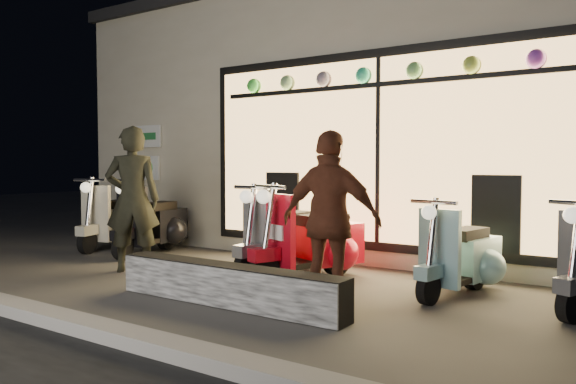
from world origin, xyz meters
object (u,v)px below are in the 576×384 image
scooter_red (319,242)px  man (132,199)px  graffiti_barrier (228,285)px  woman (331,220)px  scooter_silver (289,237)px

scooter_red → man: (-2.19, -0.97, 0.49)m
graffiti_barrier → woman: woman is taller
graffiti_barrier → scooter_silver: 1.88m
graffiti_barrier → scooter_red: (0.07, 1.62, 0.24)m
graffiti_barrier → man: man is taller
scooter_red → man: man is taller
graffiti_barrier → man: size_ratio=1.41×
scooter_red → woman: size_ratio=0.89×
scooter_red → woman: 1.51m
graffiti_barrier → man: bearing=163.0°
graffiti_barrier → scooter_silver: size_ratio=1.73×
woman → scooter_red: bearing=-59.6°
graffiti_barrier → man: (-2.13, 0.65, 0.73)m
man → scooter_silver: bearing=173.0°
graffiti_barrier → scooter_red: scooter_red is taller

